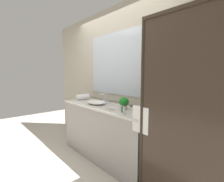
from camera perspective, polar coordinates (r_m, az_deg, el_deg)
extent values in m
plane|color=beige|center=(3.01, -2.05, -22.12)|extent=(8.00, 8.00, 0.00)
cube|color=#B2A893|center=(2.88, 3.15, 3.68)|extent=(4.40, 0.05, 2.60)
cube|color=#B2A893|center=(2.90, 2.70, -3.17)|extent=(1.80, 0.01, 0.11)
cube|color=silver|center=(2.87, 2.74, 9.56)|extent=(1.56, 0.01, 1.09)
cube|color=#9E9993|center=(2.83, -1.92, -14.28)|extent=(1.80, 0.56, 0.87)
cube|color=beige|center=(2.70, -2.12, -5.34)|extent=(1.80, 0.58, 0.03)
cylinder|color=#2D2319|center=(1.84, 10.42, -7.21)|extent=(0.04, 0.04, 2.00)
cube|color=#2D2319|center=(1.64, 26.66, 25.52)|extent=(1.00, 0.04, 0.04)
cube|color=#382B21|center=(1.59, 24.97, -9.77)|extent=(0.96, 0.01, 1.96)
cube|color=#382B21|center=(2.07, 15.32, -5.86)|extent=(0.01, 0.57, 1.96)
cylinder|color=#2D2319|center=(1.85, 10.14, -5.98)|extent=(0.32, 0.02, 0.02)
cube|color=white|center=(1.88, 10.07, -9.81)|extent=(0.22, 0.04, 0.30)
ellipsoid|color=white|center=(2.82, -5.43, -3.85)|extent=(0.39, 0.29, 0.07)
cube|color=silver|center=(2.94, -2.42, -3.95)|extent=(0.17, 0.04, 0.02)
cylinder|color=silver|center=(2.92, -2.43, -2.35)|extent=(0.02, 0.02, 0.15)
cylinder|color=silver|center=(2.88, -3.36, -1.02)|extent=(0.02, 0.12, 0.02)
cylinder|color=silver|center=(2.98, -3.15, -3.25)|extent=(0.02, 0.02, 0.04)
cylinder|color=silver|center=(2.89, -1.67, -3.54)|extent=(0.02, 0.02, 0.04)
cylinder|color=beige|center=(2.43, 4.14, -5.59)|extent=(0.10, 0.10, 0.06)
ellipsoid|color=#207D26|center=(2.42, 4.15, -3.68)|extent=(0.15, 0.15, 0.13)
cube|color=silver|center=(2.37, -0.54, -6.44)|extent=(0.10, 0.07, 0.01)
ellipsoid|color=beige|center=(2.37, -0.54, -6.02)|extent=(0.07, 0.04, 0.02)
cylinder|color=#4C7056|center=(2.22, 3.47, -6.34)|extent=(0.02, 0.02, 0.08)
cylinder|color=#B7B2A8|center=(2.21, 3.47, -5.12)|extent=(0.02, 0.02, 0.01)
cylinder|color=#4C7056|center=(2.60, 4.37, -4.77)|extent=(0.03, 0.03, 0.06)
cylinder|color=black|center=(2.59, 4.38, -3.90)|extent=(0.02, 0.02, 0.02)
cylinder|color=silver|center=(2.12, 4.20, -6.89)|extent=(0.03, 0.03, 0.09)
cylinder|color=#9E895B|center=(2.11, 4.21, -5.55)|extent=(0.02, 0.02, 0.01)
cylinder|color=white|center=(3.32, -10.10, -2.06)|extent=(0.15, 0.27, 0.11)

